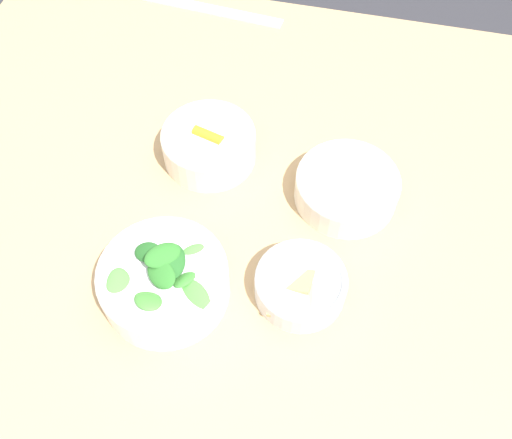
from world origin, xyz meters
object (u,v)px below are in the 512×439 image
object	(u,v)px
bowl_carrots	(209,144)
bowl_cookies	(300,285)
bowl_greens	(164,281)
ruler	(212,10)
bowl_beans_hotdog	(346,188)

from	to	relation	value
bowl_carrots	bowl_cookies	distance (m)	0.29
bowl_greens	ruler	size ratio (longest dim) A/B	0.60
ruler	bowl_greens	bearing A→B (deg)	-80.05
bowl_cookies	ruler	size ratio (longest dim) A/B	0.43
bowl_cookies	ruler	bearing A→B (deg)	116.57
bowl_carrots	bowl_greens	distance (m)	0.26
bowl_beans_hotdog	ruler	bearing A→B (deg)	129.36
bowl_greens	bowl_beans_hotdog	xyz separation A→B (m)	(0.23, 0.23, -0.01)
bowl_beans_hotdog	ruler	world-z (taller)	bowl_beans_hotdog
bowl_carrots	bowl_cookies	bearing A→B (deg)	-48.07
bowl_beans_hotdog	ruler	xyz separation A→B (m)	(-0.34, 0.41, -0.02)
bowl_greens	bowl_cookies	distance (m)	0.19
bowl_beans_hotdog	bowl_cookies	bearing A→B (deg)	-102.11
bowl_carrots	bowl_greens	size ratio (longest dim) A/B	0.85
bowl_carrots	bowl_beans_hotdog	bearing A→B (deg)	-7.72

